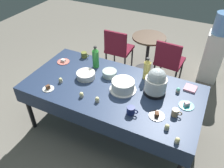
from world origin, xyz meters
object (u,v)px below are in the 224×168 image
at_px(frosted_layer_cake, 123,86).
at_px(water_cooler, 215,50).
at_px(dessert_plate_white, 48,88).
at_px(dessert_plate_charcoal, 157,115).
at_px(dessert_plate_teal, 187,105).
at_px(coffee_mug_navy, 131,110).
at_px(potluck_table, 112,91).
at_px(soda_bottle_lime_soda, 96,58).
at_px(coffee_mug_tan, 175,112).
at_px(cupcake_mint, 61,80).
at_px(cupcake_cocoa, 178,90).
at_px(maroon_chair_left, 118,48).
at_px(ceramic_snack_bowl, 86,75).
at_px(coffee_mug_olive, 84,55).
at_px(cupcake_lemon, 97,100).
at_px(dessert_plate_coral, 63,61).
at_px(glass_salad_bowl, 110,73).
at_px(cupcake_vanilla, 167,127).
at_px(cupcake_berry, 177,140).
at_px(soda_bottle_ginger_ale, 147,69).
at_px(cupcake_rose, 81,95).
at_px(round_cafe_table, 148,48).
at_px(slow_cooker, 156,82).

height_order(frosted_layer_cake, water_cooler, water_cooler).
relative_size(dessert_plate_white, dessert_plate_charcoal, 0.84).
height_order(dessert_plate_teal, coffee_mug_navy, coffee_mug_navy).
height_order(potluck_table, soda_bottle_lime_soda, soda_bottle_lime_soda).
xyz_separation_m(dessert_plate_charcoal, coffee_mug_tan, (0.17, 0.10, 0.03)).
bearing_deg(cupcake_mint, cupcake_cocoa, 18.27).
distance_m(dessert_plate_teal, maroon_chair_left, 1.97).
relative_size(dessert_plate_teal, soda_bottle_lime_soda, 0.54).
height_order(ceramic_snack_bowl, coffee_mug_olive, same).
relative_size(ceramic_snack_bowl, cupcake_lemon, 3.62).
distance_m(soda_bottle_lime_soda, coffee_mug_navy, 1.01).
xyz_separation_m(dessert_plate_coral, maroon_chair_left, (0.34, 1.16, -0.27)).
bearing_deg(maroon_chair_left, frosted_layer_cake, -63.09).
bearing_deg(water_cooler, potluck_table, -119.48).
xyz_separation_m(glass_salad_bowl, cupcake_vanilla, (0.92, -0.56, -0.01)).
bearing_deg(potluck_table, soda_bottle_lime_soda, 141.94).
xyz_separation_m(dessert_plate_white, water_cooler, (1.73, 2.23, -0.17)).
bearing_deg(glass_salad_bowl, dessert_plate_teal, -7.42).
distance_m(dessert_plate_teal, cupcake_cocoa, 0.24).
bearing_deg(dessert_plate_charcoal, cupcake_berry, -42.31).
bearing_deg(glass_salad_bowl, cupcake_lemon, -79.14).
distance_m(dessert_plate_coral, cupcake_mint, 0.48).
distance_m(cupcake_berry, soda_bottle_ginger_ale, 1.05).
distance_m(dessert_plate_white, cupcake_lemon, 0.65).
height_order(ceramic_snack_bowl, maroon_chair_left, maroon_chair_left).
height_order(ceramic_snack_bowl, soda_bottle_lime_soda, soda_bottle_lime_soda).
xyz_separation_m(soda_bottle_ginger_ale, maroon_chair_left, (-0.86, 1.00, -0.40)).
height_order(ceramic_snack_bowl, coffee_mug_tan, coffee_mug_tan).
xyz_separation_m(dessert_plate_charcoal, coffee_mug_navy, (-0.26, -0.08, 0.03)).
height_order(glass_salad_bowl, cupcake_rose, glass_salad_bowl).
bearing_deg(coffee_mug_olive, maroon_chair_left, 81.62).
height_order(dessert_plate_coral, cupcake_berry, cupcake_berry).
distance_m(dessert_plate_teal, cupcake_mint, 1.55).
height_order(cupcake_cocoa, cupcake_berry, same).
height_order(dessert_plate_teal, soda_bottle_ginger_ale, soda_bottle_ginger_ale).
height_order(cupcake_cocoa, soda_bottle_ginger_ale, soda_bottle_ginger_ale).
height_order(cupcake_cocoa, water_cooler, water_cooler).
relative_size(dessert_plate_teal, maroon_chair_left, 0.20).
relative_size(potluck_table, soda_bottle_lime_soda, 6.97).
bearing_deg(coffee_mug_tan, potluck_table, 170.70).
distance_m(cupcake_lemon, coffee_mug_olive, 1.01).
bearing_deg(glass_salad_bowl, maroon_chair_left, 109.51).
height_order(soda_bottle_ginger_ale, round_cafe_table, soda_bottle_ginger_ale).
bearing_deg(cupcake_vanilla, slow_cooker, 119.97).
xyz_separation_m(dessert_plate_coral, water_cooler, (1.93, 1.64, -0.17)).
distance_m(cupcake_mint, maroon_chair_left, 1.60).
height_order(soda_bottle_lime_soda, coffee_mug_tan, soda_bottle_lime_soda).
xyz_separation_m(glass_salad_bowl, dessert_plate_charcoal, (0.78, -0.43, -0.03)).
bearing_deg(glass_salad_bowl, dessert_plate_coral, 179.04).
relative_size(dessert_plate_teal, soda_bottle_ginger_ale, 0.56).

